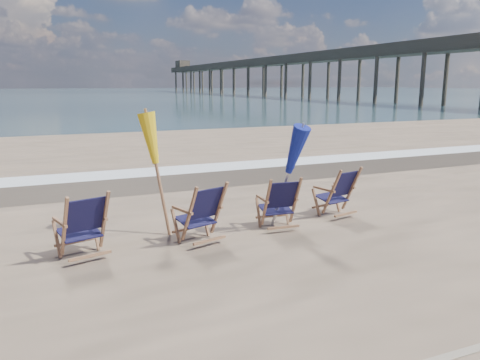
{
  "coord_description": "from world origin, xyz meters",
  "views": [
    {
      "loc": [
        -3.08,
        -5.11,
        2.55
      ],
      "look_at": [
        0.0,
        2.2,
        0.9
      ],
      "focal_mm": 35.0,
      "sensor_mm": 36.0,
      "label": 1
    }
  ],
  "objects_px": {
    "umbrella_blue": "(286,149)",
    "beach_chair_3": "(352,191)",
    "fishing_pier": "(279,72)",
    "beach_chair_1": "(219,211)",
    "umbrella_yellow": "(158,144)",
    "beach_chair_0": "(105,223)",
    "beach_chair_2": "(296,203)"
  },
  "relations": [
    {
      "from": "umbrella_yellow",
      "to": "fishing_pier",
      "type": "distance_m",
      "value": 81.66
    },
    {
      "from": "beach_chair_2",
      "to": "umbrella_blue",
      "type": "xyz_separation_m",
      "value": [
        -0.21,
        0.02,
        0.96
      ]
    },
    {
      "from": "umbrella_blue",
      "to": "fishing_pier",
      "type": "xyz_separation_m",
      "value": [
        37.3,
        72.14,
        3.2
      ]
    },
    {
      "from": "beach_chair_3",
      "to": "umbrella_blue",
      "type": "distance_m",
      "value": 1.95
    },
    {
      "from": "beach_chair_1",
      "to": "beach_chair_3",
      "type": "height_order",
      "value": "beach_chair_1"
    },
    {
      "from": "umbrella_blue",
      "to": "beach_chair_3",
      "type": "bearing_deg",
      "value": 11.68
    },
    {
      "from": "beach_chair_0",
      "to": "umbrella_blue",
      "type": "relative_size",
      "value": 0.53
    },
    {
      "from": "beach_chair_1",
      "to": "beach_chair_3",
      "type": "bearing_deg",
      "value": 171.59
    },
    {
      "from": "beach_chair_0",
      "to": "beach_chair_3",
      "type": "xyz_separation_m",
      "value": [
        4.71,
        0.41,
        -0.02
      ]
    },
    {
      "from": "umbrella_yellow",
      "to": "fishing_pier",
      "type": "height_order",
      "value": "fishing_pier"
    },
    {
      "from": "umbrella_yellow",
      "to": "fishing_pier",
      "type": "bearing_deg",
      "value": 61.17
    },
    {
      "from": "fishing_pier",
      "to": "umbrella_blue",
      "type": "bearing_deg",
      "value": -117.34
    },
    {
      "from": "beach_chair_1",
      "to": "beach_chair_0",
      "type": "bearing_deg",
      "value": -17.13
    },
    {
      "from": "beach_chair_0",
      "to": "beach_chair_2",
      "type": "distance_m",
      "value": 3.26
    },
    {
      "from": "beach_chair_0",
      "to": "beach_chair_1",
      "type": "xyz_separation_m",
      "value": [
        1.81,
        -0.01,
        -0.01
      ]
    },
    {
      "from": "beach_chair_0",
      "to": "beach_chair_3",
      "type": "bearing_deg",
      "value": 169.72
    },
    {
      "from": "beach_chair_3",
      "to": "fishing_pier",
      "type": "bearing_deg",
      "value": -129.26
    },
    {
      "from": "beach_chair_3",
      "to": "fishing_pier",
      "type": "relative_size",
      "value": 0.01
    },
    {
      "from": "beach_chair_1",
      "to": "beach_chair_2",
      "type": "bearing_deg",
      "value": 165.57
    },
    {
      "from": "beach_chair_3",
      "to": "umbrella_blue",
      "type": "height_order",
      "value": "umbrella_blue"
    },
    {
      "from": "beach_chair_0",
      "to": "beach_chair_3",
      "type": "height_order",
      "value": "beach_chair_0"
    },
    {
      "from": "beach_chair_0",
      "to": "umbrella_blue",
      "type": "height_order",
      "value": "umbrella_blue"
    },
    {
      "from": "beach_chair_3",
      "to": "umbrella_blue",
      "type": "bearing_deg",
      "value": -1.18
    },
    {
      "from": "beach_chair_0",
      "to": "fishing_pier",
      "type": "height_order",
      "value": "fishing_pier"
    },
    {
      "from": "beach_chair_1",
      "to": "umbrella_yellow",
      "type": "bearing_deg",
      "value": -58.83
    },
    {
      "from": "umbrella_blue",
      "to": "beach_chair_2",
      "type": "bearing_deg",
      "value": -6.09
    },
    {
      "from": "fishing_pier",
      "to": "beach_chair_2",
      "type": "bearing_deg",
      "value": -117.2
    },
    {
      "from": "beach_chair_3",
      "to": "fishing_pier",
      "type": "height_order",
      "value": "fishing_pier"
    },
    {
      "from": "umbrella_blue",
      "to": "fishing_pier",
      "type": "distance_m",
      "value": 81.28
    },
    {
      "from": "umbrella_yellow",
      "to": "umbrella_blue",
      "type": "height_order",
      "value": "umbrella_yellow"
    },
    {
      "from": "beach_chair_2",
      "to": "umbrella_yellow",
      "type": "xyz_separation_m",
      "value": [
        -2.26,
        0.67,
        1.07
      ]
    },
    {
      "from": "umbrella_blue",
      "to": "fishing_pier",
      "type": "relative_size",
      "value": 0.01
    }
  ]
}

